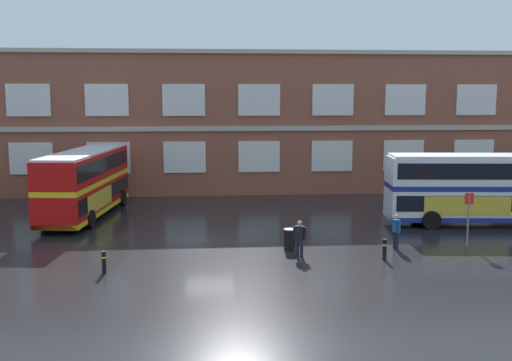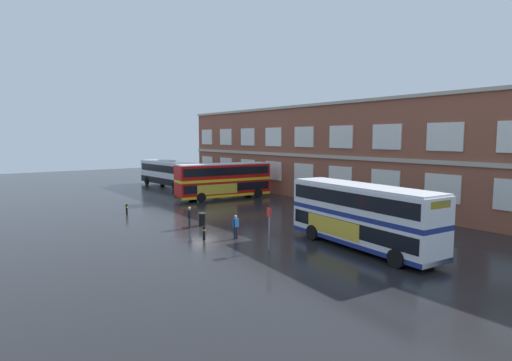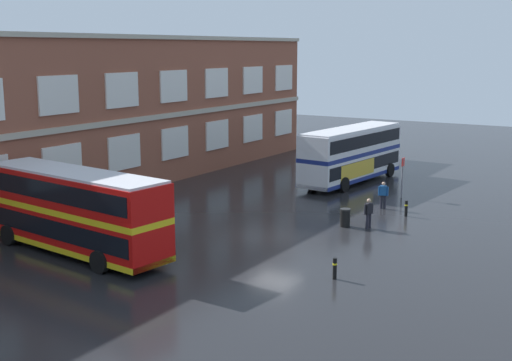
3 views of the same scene
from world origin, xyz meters
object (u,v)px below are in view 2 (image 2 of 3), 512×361
object	(u,v)px
double_decker_middle	(362,215)
station_litter_bin	(202,219)
double_decker_near	(224,180)
waiting_passenger	(189,217)
second_passenger	(236,226)
safety_bollard_east	(127,209)
safety_bollard_west	(204,233)
touring_coach	(167,173)
bus_stand_flag	(269,225)

from	to	relation	value
double_decker_middle	station_litter_bin	world-z (taller)	double_decker_middle
double_decker_middle	double_decker_near	bearing A→B (deg)	169.66
waiting_passenger	second_passenger	world-z (taller)	same
double_decker_middle	safety_bollard_east	world-z (taller)	double_decker_middle
safety_bollard_east	safety_bollard_west	bearing A→B (deg)	5.19
station_litter_bin	double_decker_near	bearing A→B (deg)	141.32
touring_coach	bus_stand_flag	xyz separation A→B (m)	(35.44, -9.13, -0.27)
double_decker_middle	safety_bollard_east	xyz separation A→B (m)	(-20.30, -8.12, -1.66)
double_decker_near	touring_coach	xyz separation A→B (m)	(-15.19, -0.15, -0.24)
touring_coach	safety_bollard_east	distance (m)	22.02
waiting_passenger	safety_bollard_west	distance (m)	3.91
safety_bollard_east	waiting_passenger	bearing A→B (deg)	12.89
waiting_passenger	bus_stand_flag	size ratio (longest dim) A/B	0.63
double_decker_near	safety_bollard_east	bearing A→B (deg)	-76.07
double_decker_near	safety_bollard_west	xyz separation A→B (m)	(15.49, -11.25, -1.66)
bus_stand_flag	station_litter_bin	xyz separation A→B (m)	(-8.84, 0.14, -1.12)
double_decker_near	bus_stand_flag	bearing A→B (deg)	-24.62
touring_coach	station_litter_bin	xyz separation A→B (m)	(26.61, -8.98, -1.39)
bus_stand_flag	station_litter_bin	world-z (taller)	bus_stand_flag
double_decker_middle	waiting_passenger	world-z (taller)	double_decker_middle
double_decker_middle	waiting_passenger	bearing A→B (deg)	-152.24
double_decker_middle	bus_stand_flag	world-z (taller)	double_decker_middle
waiting_passenger	second_passenger	xyz separation A→B (m)	(4.91, 1.04, 0.00)
double_decker_middle	touring_coach	size ratio (longest dim) A/B	0.92
second_passenger	station_litter_bin	size ratio (longest dim) A/B	1.65
bus_stand_flag	safety_bollard_east	bearing A→B (deg)	-169.78
station_litter_bin	second_passenger	bearing A→B (deg)	-2.52
double_decker_middle	touring_coach	bearing A→B (deg)	173.92
waiting_passenger	safety_bollard_east	size ratio (longest dim) A/B	1.79
double_decker_middle	safety_bollard_west	size ratio (longest dim) A/B	11.78
double_decker_middle	bus_stand_flag	distance (m)	5.93
safety_bollard_west	second_passenger	bearing A→B (deg)	59.22
double_decker_near	second_passenger	world-z (taller)	double_decker_near
double_decker_near	safety_bollard_west	world-z (taller)	double_decker_near
double_decker_middle	safety_bollard_west	distance (m)	10.66
station_litter_bin	safety_bollard_east	xyz separation A→B (m)	(-8.35, -3.24, -0.03)
waiting_passenger	touring_coach	bearing A→B (deg)	159.13
bus_stand_flag	double_decker_near	bearing A→B (deg)	155.38
second_passenger	bus_stand_flag	bearing A→B (deg)	1.33
double_decker_middle	touring_coach	xyz separation A→B (m)	(-38.56, 4.11, -0.24)
double_decker_middle	safety_bollard_west	world-z (taller)	double_decker_middle
double_decker_near	touring_coach	world-z (taller)	double_decker_near
touring_coach	safety_bollard_west	world-z (taller)	touring_coach
second_passenger	double_decker_middle	bearing A→B (deg)	37.06
second_passenger	bus_stand_flag	distance (m)	3.71
waiting_passenger	double_decker_near	bearing A→B (deg)	138.34
bus_stand_flag	safety_bollard_east	xyz separation A→B (m)	(-17.18, -3.10, -1.14)
double_decker_near	touring_coach	distance (m)	15.19
touring_coach	second_passenger	world-z (taller)	touring_coach
second_passenger	safety_bollard_west	size ratio (longest dim) A/B	1.79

